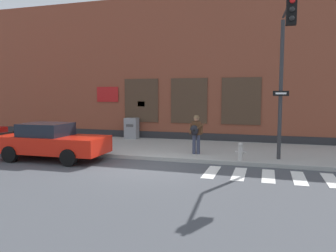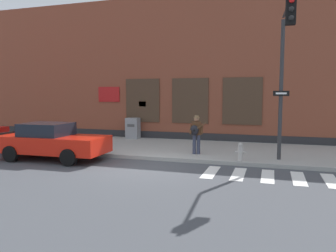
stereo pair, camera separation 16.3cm
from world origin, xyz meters
TOP-DOWN VIEW (x-y plane):
  - ground_plane at (0.00, 0.00)m, footprint 160.00×160.00m
  - sidewalk at (0.00, 4.16)m, footprint 28.00×5.45m
  - building_backdrop at (-0.00, 8.89)m, footprint 28.00×4.06m
  - crosswalk at (4.80, 0.14)m, footprint 5.20×1.90m
  - red_car at (-4.34, 0.36)m, footprint 4.64×2.06m
  - busker at (1.32, 2.60)m, footprint 0.75×0.60m
  - traffic_light at (4.76, 1.46)m, footprint 0.60×2.83m
  - utility_box at (-3.31, 6.44)m, footprint 0.74×0.59m
  - fire_hydrant at (3.26, 1.79)m, footprint 0.38×0.20m

SIDE VIEW (x-z plane):
  - ground_plane at x=0.00m, z-range 0.00..0.00m
  - crosswalk at x=4.80m, z-range 0.00..0.01m
  - sidewalk at x=0.00m, z-range 0.00..0.16m
  - fire_hydrant at x=3.26m, z-range 0.15..0.85m
  - utility_box at x=-3.31m, z-range 0.16..1.34m
  - red_car at x=-4.34m, z-range 0.01..1.54m
  - busker at x=1.32m, z-range 0.27..1.93m
  - traffic_light at x=4.76m, z-range 1.18..6.77m
  - building_backdrop at x=0.00m, z-range -0.01..8.25m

